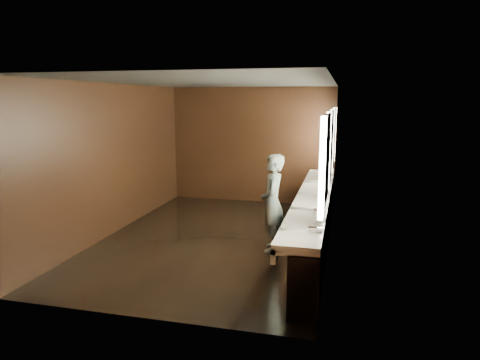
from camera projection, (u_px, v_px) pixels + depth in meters
floor at (217, 238)px, 7.84m from camera, size 6.00×6.00×0.00m
ceiling at (215, 82)px, 7.32m from camera, size 4.00×6.00×0.02m
wall_back at (252, 145)px, 10.44m from camera, size 4.00×0.02×2.80m
wall_front at (137, 201)px, 4.72m from camera, size 4.00×0.02×2.80m
wall_left at (115, 159)px, 8.05m from camera, size 0.02×6.00×2.80m
wall_right at (331, 167)px, 7.11m from camera, size 0.02×6.00×2.80m
sink_counter at (317, 218)px, 7.33m from camera, size 0.55×5.40×1.01m
mirror_band at (331, 146)px, 7.05m from camera, size 0.06×5.03×1.15m
person at (272, 203)px, 7.09m from camera, size 0.46×0.63×1.63m
trash_bin at (300, 241)px, 6.87m from camera, size 0.45×0.45×0.53m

